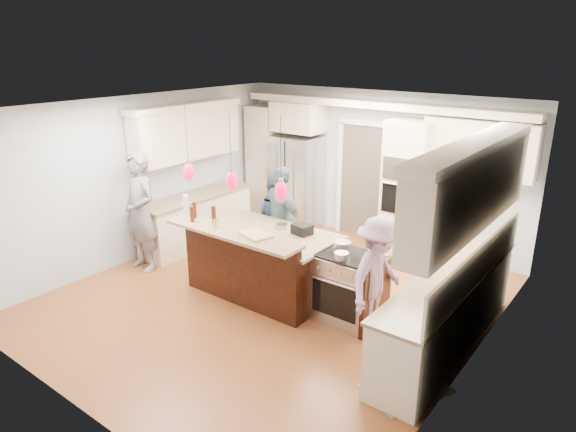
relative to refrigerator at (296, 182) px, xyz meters
The scene contains 23 objects.
ground_plane 3.19m from the refrigerator, 59.58° to the right, with size 6.00×6.00×0.00m, color brown.
room_shell 3.20m from the refrigerator, 59.58° to the right, with size 5.54×6.04×2.72m.
refrigerator is the anchor object (origin of this frame).
oven_column 2.31m from the refrigerator, ahead, with size 0.72×0.69×2.30m.
back_upper_cabinets 1.12m from the refrigerator, ahead, with size 5.30×0.61×2.54m.
right_counter_run 4.63m from the refrigerator, 30.36° to the right, with size 0.64×3.10×2.51m.
left_cabinets 2.05m from the refrigerator, 115.94° to the right, with size 0.64×2.30×2.51m.
kitchen_island 2.91m from the refrigerator, 63.12° to the right, with size 2.10×1.46×1.12m.
island_range 3.71m from the refrigerator, 42.59° to the right, with size 0.82×0.71×0.92m.
pendant_lights 3.53m from the refrigerator, 67.57° to the right, with size 1.75×0.15×1.03m.
person_bar_end 3.18m from the refrigerator, 103.64° to the right, with size 0.70×0.46×1.91m, color slate.
person_far_left 1.84m from the refrigerator, 63.18° to the right, with size 0.73×0.57×1.51m, color #2A3A53.
person_far_right 2.08m from the refrigerator, 59.60° to the right, with size 1.00×0.42×1.70m, color #4B6469.
person_range_side 4.08m from the refrigerator, 39.40° to the right, with size 1.00×0.58×1.55m, color #9A78A2.
floor_rug 5.27m from the refrigerator, 40.51° to the right, with size 0.60×0.87×0.01m, color #927A4F.
water_bottle 3.15m from the refrigerator, 83.49° to the right, with size 0.07×0.07×0.32m, color silver.
beer_bottle_a 3.14m from the refrigerator, 80.87° to the right, with size 0.06×0.06×0.23m, color #3F170B.
beer_bottle_b 3.29m from the refrigerator, 79.62° to the right, with size 0.06×0.06×0.22m, color #3F170B.
beer_bottle_c 3.22m from the refrigerator, 74.19° to the right, with size 0.06×0.06×0.25m, color #3F170B.
drink_can 3.38m from the refrigerator, 72.11° to the right, with size 0.07×0.07×0.13m, color #B7B7BC.
cutting_board 3.52m from the refrigerator, 62.04° to the right, with size 0.40×0.29×0.03m, color tan.
pot_large 3.53m from the refrigerator, 43.71° to the right, with size 0.22×0.22×0.13m, color #B7B7BC.
pot_small 3.79m from the refrigerator, 44.99° to the right, with size 0.18×0.18×0.09m, color #B7B7BC.
Camera 1 is at (4.16, -5.11, 3.50)m, focal length 32.00 mm.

